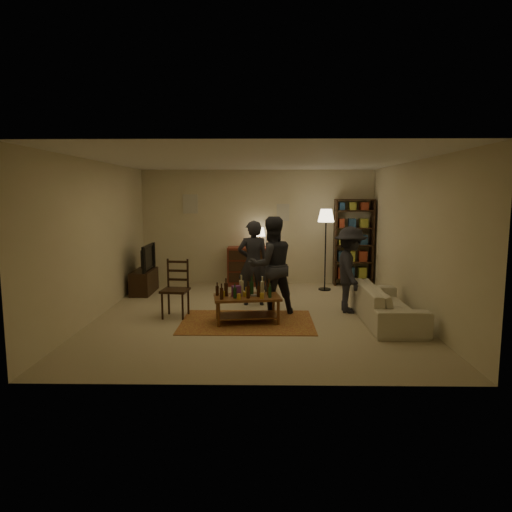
{
  "coord_description": "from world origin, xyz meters",
  "views": [
    {
      "loc": [
        0.14,
        -7.87,
        2.12
      ],
      "look_at": [
        0.01,
        0.1,
        1.04
      ],
      "focal_mm": 32.0,
      "sensor_mm": 36.0,
      "label": 1
    }
  ],
  "objects_px": {
    "person_left": "(253,263)",
    "person_right": "(271,266)",
    "bookshelf": "(353,241)",
    "person_by_sofa": "(350,270)",
    "tv_stand": "(144,275)",
    "sofa": "(387,304)",
    "dining_chair": "(176,286)",
    "coffee_table": "(246,299)",
    "dresser": "(249,265)",
    "floor_lamp": "(326,221)"
  },
  "relations": [
    {
      "from": "dining_chair",
      "to": "person_right",
      "type": "height_order",
      "value": "person_right"
    },
    {
      "from": "bookshelf",
      "to": "person_right",
      "type": "bearing_deg",
      "value": -126.53
    },
    {
      "from": "bookshelf",
      "to": "person_right",
      "type": "height_order",
      "value": "bookshelf"
    },
    {
      "from": "person_right",
      "to": "coffee_table",
      "type": "bearing_deg",
      "value": 34.44
    },
    {
      "from": "dresser",
      "to": "person_by_sofa",
      "type": "bearing_deg",
      "value": -52.34
    },
    {
      "from": "floor_lamp",
      "to": "person_by_sofa",
      "type": "bearing_deg",
      "value": -84.41
    },
    {
      "from": "sofa",
      "to": "dresser",
      "type": "bearing_deg",
      "value": 37.54
    },
    {
      "from": "dresser",
      "to": "person_right",
      "type": "relative_size",
      "value": 0.78
    },
    {
      "from": "floor_lamp",
      "to": "person_right",
      "type": "bearing_deg",
      "value": -121.01
    },
    {
      "from": "coffee_table",
      "to": "dresser",
      "type": "height_order",
      "value": "dresser"
    },
    {
      "from": "person_right",
      "to": "person_by_sofa",
      "type": "height_order",
      "value": "person_right"
    },
    {
      "from": "bookshelf",
      "to": "floor_lamp",
      "type": "relative_size",
      "value": 1.12
    },
    {
      "from": "tv_stand",
      "to": "coffee_table",
      "type": "bearing_deg",
      "value": -44.5
    },
    {
      "from": "bookshelf",
      "to": "person_left",
      "type": "height_order",
      "value": "bookshelf"
    },
    {
      "from": "coffee_table",
      "to": "person_by_sofa",
      "type": "bearing_deg",
      "value": 21.44
    },
    {
      "from": "person_right",
      "to": "person_by_sofa",
      "type": "distance_m",
      "value": 1.43
    },
    {
      "from": "dining_chair",
      "to": "sofa",
      "type": "height_order",
      "value": "dining_chair"
    },
    {
      "from": "bookshelf",
      "to": "person_by_sofa",
      "type": "xyz_separation_m",
      "value": [
        -0.55,
        -2.52,
        -0.25
      ]
    },
    {
      "from": "person_right",
      "to": "dresser",
      "type": "bearing_deg",
      "value": -99.64
    },
    {
      "from": "floor_lamp",
      "to": "sofa",
      "type": "height_order",
      "value": "floor_lamp"
    },
    {
      "from": "coffee_table",
      "to": "person_right",
      "type": "xyz_separation_m",
      "value": [
        0.42,
        0.59,
        0.47
      ]
    },
    {
      "from": "dining_chair",
      "to": "person_by_sofa",
      "type": "relative_size",
      "value": 0.66
    },
    {
      "from": "floor_lamp",
      "to": "person_by_sofa",
      "type": "height_order",
      "value": "floor_lamp"
    },
    {
      "from": "bookshelf",
      "to": "sofa",
      "type": "bearing_deg",
      "value": -90.82
    },
    {
      "from": "person_left",
      "to": "sofa",
      "type": "bearing_deg",
      "value": 148.66
    },
    {
      "from": "dresser",
      "to": "sofa",
      "type": "relative_size",
      "value": 0.65
    },
    {
      "from": "bookshelf",
      "to": "floor_lamp",
      "type": "distance_m",
      "value": 1.07
    },
    {
      "from": "person_right",
      "to": "sofa",
      "type": "bearing_deg",
      "value": 144.89
    },
    {
      "from": "person_by_sofa",
      "to": "tv_stand",
      "type": "bearing_deg",
      "value": 71.9
    },
    {
      "from": "bookshelf",
      "to": "person_by_sofa",
      "type": "bearing_deg",
      "value": -102.22
    },
    {
      "from": "dining_chair",
      "to": "bookshelf",
      "type": "relative_size",
      "value": 0.51
    },
    {
      "from": "coffee_table",
      "to": "dining_chair",
      "type": "bearing_deg",
      "value": 163.34
    },
    {
      "from": "floor_lamp",
      "to": "person_left",
      "type": "distance_m",
      "value": 2.22
    },
    {
      "from": "tv_stand",
      "to": "bookshelf",
      "type": "relative_size",
      "value": 0.52
    },
    {
      "from": "floor_lamp",
      "to": "person_left",
      "type": "xyz_separation_m",
      "value": [
        -1.57,
        -1.4,
        -0.72
      ]
    },
    {
      "from": "floor_lamp",
      "to": "dining_chair",
      "type": "bearing_deg",
      "value": -141.93
    },
    {
      "from": "bookshelf",
      "to": "person_right",
      "type": "distance_m",
      "value": 3.31
    },
    {
      "from": "sofa",
      "to": "person_right",
      "type": "relative_size",
      "value": 1.2
    },
    {
      "from": "dining_chair",
      "to": "person_by_sofa",
      "type": "height_order",
      "value": "person_by_sofa"
    },
    {
      "from": "coffee_table",
      "to": "floor_lamp",
      "type": "bearing_deg",
      "value": 57.92
    },
    {
      "from": "person_right",
      "to": "bookshelf",
      "type": "bearing_deg",
      "value": -146.44
    },
    {
      "from": "floor_lamp",
      "to": "person_left",
      "type": "bearing_deg",
      "value": -138.38
    },
    {
      "from": "coffee_table",
      "to": "bookshelf",
      "type": "height_order",
      "value": "bookshelf"
    },
    {
      "from": "person_right",
      "to": "person_by_sofa",
      "type": "bearing_deg",
      "value": 165.65
    },
    {
      "from": "person_left",
      "to": "person_right",
      "type": "relative_size",
      "value": 0.94
    },
    {
      "from": "person_by_sofa",
      "to": "coffee_table",
      "type": "bearing_deg",
      "value": 113.71
    },
    {
      "from": "floor_lamp",
      "to": "person_by_sofa",
      "type": "distance_m",
      "value": 2.07
    },
    {
      "from": "bookshelf",
      "to": "person_right",
      "type": "relative_size",
      "value": 1.16
    },
    {
      "from": "tv_stand",
      "to": "person_left",
      "type": "bearing_deg",
      "value": -23.09
    },
    {
      "from": "tv_stand",
      "to": "person_right",
      "type": "distance_m",
      "value": 3.23
    }
  ]
}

